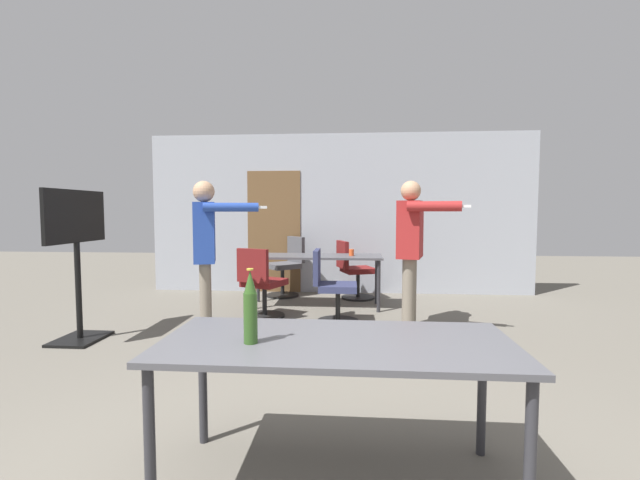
{
  "coord_description": "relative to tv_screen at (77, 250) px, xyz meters",
  "views": [
    {
      "loc": [
        0.26,
        -1.5,
        1.38
      ],
      "look_at": [
        -0.07,
        2.6,
        1.1
      ],
      "focal_mm": 24.0,
      "sensor_mm": 36.0,
      "label": 1
    }
  ],
  "objects": [
    {
      "name": "beer_bottle",
      "position": [
        2.42,
        -2.27,
        -0.05
      ],
      "size": [
        0.07,
        0.07,
        0.36
      ],
      "color": "#2D511E",
      "rests_on": "conference_table_near"
    },
    {
      "name": "conference_table_near",
      "position": [
        2.83,
        -2.18,
        -0.29
      ],
      "size": [
        1.74,
        0.78,
        0.74
      ],
      "color": "#4C4C51",
      "rests_on": "ground_plane"
    },
    {
      "name": "back_wall",
      "position": [
        2.63,
        2.95,
        0.36
      ],
      "size": [
        6.41,
        0.12,
        2.66
      ],
      "color": "#A3A8B2",
      "rests_on": "ground_plane"
    },
    {
      "name": "office_chair_far_right",
      "position": [
        1.73,
        1.08,
        -0.54
      ],
      "size": [
        0.61,
        0.65,
        0.91
      ],
      "rotation": [
        0.0,
        0.0,
        5.91
      ],
      "color": "black",
      "rests_on": "ground_plane"
    },
    {
      "name": "tv_screen",
      "position": [
        0.0,
        0.0,
        0.0
      ],
      "size": [
        0.44,
        0.96,
        1.6
      ],
      "rotation": [
        0.0,
        0.0,
        1.57
      ],
      "color": "black",
      "rests_on": "ground_plane"
    },
    {
      "name": "person_left_plaid",
      "position": [
        3.58,
        0.76,
        0.07
      ],
      "size": [
        0.75,
        0.8,
        1.73
      ],
      "rotation": [
        0.0,
        0.0,
        -1.83
      ],
      "color": "slate",
      "rests_on": "ground_plane"
    },
    {
      "name": "office_chair_side_rolled",
      "position": [
        1.82,
        2.56,
        -0.51
      ],
      "size": [
        0.69,
        0.68,
        0.96
      ],
      "rotation": [
        0.0,
        0.0,
        2.28
      ],
      "color": "black",
      "rests_on": "ground_plane"
    },
    {
      "name": "conference_table_far",
      "position": [
        2.36,
        1.81,
        -0.3
      ],
      "size": [
        1.91,
        0.65,
        0.74
      ],
      "color": "#4C4C51",
      "rests_on": "ground_plane"
    },
    {
      "name": "person_right_polo",
      "position": [
        1.32,
        0.23,
        0.08
      ],
      "size": [
        0.86,
        0.55,
        1.7
      ],
      "rotation": [
        0.0,
        0.0,
        -1.28
      ],
      "color": "slate",
      "rests_on": "ground_plane"
    },
    {
      "name": "drink_cup",
      "position": [
        2.88,
        1.79,
        -0.17
      ],
      "size": [
        0.07,
        0.07,
        0.09
      ],
      "color": "#E05123",
      "rests_on": "conference_table_far"
    },
    {
      "name": "office_chair_mid_tucked",
      "position": [
        2.91,
        2.41,
        -0.54
      ],
      "size": [
        0.64,
        0.6,
        0.91
      ],
      "rotation": [
        0.0,
        0.0,
        5.06
      ],
      "color": "black",
      "rests_on": "ground_plane"
    },
    {
      "name": "office_chair_far_left",
      "position": [
        2.64,
        0.94,
        -0.55
      ],
      "size": [
        0.55,
        0.52,
        0.9
      ],
      "rotation": [
        0.0,
        0.0,
        4.72
      ],
      "color": "black",
      "rests_on": "ground_plane"
    }
  ]
}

